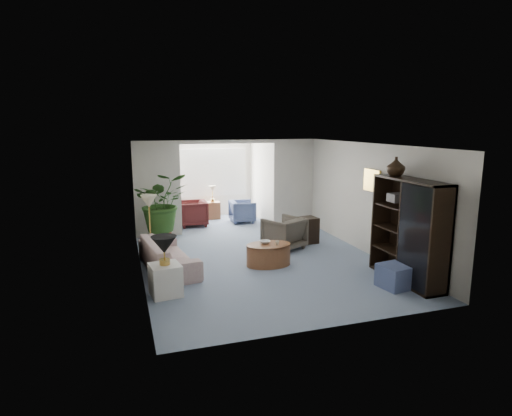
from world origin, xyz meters
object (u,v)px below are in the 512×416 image
object	(u,v)px
entertainment_cabinet	(408,231)
sunroom_chair_blue	(242,211)
coffee_bowl	(265,242)
sunroom_chair_maroon	(193,213)
ottoman	(395,276)
side_table_dark	(306,230)
floor_lamp	(149,201)
plant_pot	(164,237)
coffee_cup	(277,243)
framed_picture	(373,180)
sofa	(168,255)
coffee_table	(269,255)
wingback_chair	(284,233)
sunroom_table	(213,210)
end_table	(166,280)
table_lamp	(164,245)
cabinet_urn	(396,166)

from	to	relation	value
entertainment_cabinet	sunroom_chair_blue	world-z (taller)	entertainment_cabinet
coffee_bowl	sunroom_chair_maroon	world-z (taller)	sunroom_chair_maroon
ottoman	side_table_dark	bearing A→B (deg)	95.52
floor_lamp	entertainment_cabinet	xyz separation A→B (m)	(4.47, -3.02, -0.28)
plant_pot	coffee_cup	bearing A→B (deg)	-49.80
coffee_cup	entertainment_cabinet	bearing A→B (deg)	-37.38
entertainment_cabinet	framed_picture	bearing A→B (deg)	81.87
floor_lamp	sunroom_chair_blue	bearing A→B (deg)	42.57
sofa	entertainment_cabinet	xyz separation A→B (m)	(4.20, -2.02, 0.67)
coffee_table	framed_picture	bearing A→B (deg)	-0.78
wingback_chair	ottoman	world-z (taller)	wingback_chair
floor_lamp	sunroom_chair_maroon	world-z (taller)	floor_lamp
framed_picture	plant_pot	bearing A→B (deg)	151.09
plant_pot	sunroom_table	distance (m)	3.00
wingback_chair	end_table	bearing A→B (deg)	7.52
sofa	ottoman	bearing A→B (deg)	-128.48
table_lamp	entertainment_cabinet	bearing A→B (deg)	-8.61
sofa	side_table_dark	xyz separation A→B (m)	(3.48, 0.96, 0.02)
sofa	table_lamp	bearing A→B (deg)	163.84
wingback_chair	sunroom_chair_maroon	distance (m)	3.43
framed_picture	sunroom_table	distance (m)	5.63
cabinet_urn	ottoman	world-z (taller)	cabinet_urn
sunroom_chair_maroon	sunroom_table	xyz separation A→B (m)	(0.75, 0.75, -0.10)
end_table	ottoman	distance (m)	4.10
sunroom_chair_maroon	coffee_cup	bearing A→B (deg)	16.86
coffee_table	ottoman	distance (m)	2.58
end_table	coffee_table	size ratio (longest dim) A/B	0.58
framed_picture	entertainment_cabinet	bearing A→B (deg)	-98.13
sofa	sunroom_chair_maroon	world-z (taller)	sunroom_chair_maroon
wingback_chair	sunroom_chair_blue	size ratio (longest dim) A/B	1.16
sofa	sunroom_chair_maroon	xyz separation A→B (m)	(1.12, 3.65, 0.07)
coffee_cup	sunroom_chair_blue	xyz separation A→B (m)	(0.44, 4.13, -0.16)
coffee_table	sunroom_chair_maroon	size ratio (longest dim) A/B	1.17
floor_lamp	side_table_dark	bearing A→B (deg)	-0.61
sunroom_chair_maroon	sunroom_chair_blue	bearing A→B (deg)	92.46
table_lamp	sunroom_table	distance (m)	6.15
sunroom_chair_blue	sunroom_table	bearing A→B (deg)	47.46
coffee_table	entertainment_cabinet	bearing A→B (deg)	-37.14
framed_picture	sunroom_chair_blue	xyz separation A→B (m)	(-1.81, 4.06, -1.37)
coffee_bowl	sunroom_table	size ratio (longest dim) A/B	0.43
cabinet_urn	sunroom_chair_maroon	world-z (taller)	cabinet_urn
coffee_cup	wingback_chair	bearing A→B (deg)	61.90
framed_picture	ottoman	bearing A→B (deg)	-108.89
sofa	side_table_dark	bearing A→B (deg)	-82.33
wingback_chair	ottoman	distance (m)	3.09
end_table	framed_picture	bearing A→B (deg)	11.54
sofa	sunroom_table	distance (m)	4.78
side_table_dark	entertainment_cabinet	bearing A→B (deg)	-76.50
coffee_bowl	plant_pot	xyz separation A→B (m)	(-1.88, 2.26, -0.32)
cabinet_urn	framed_picture	bearing A→B (deg)	78.29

